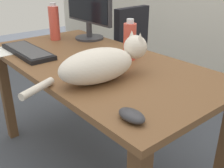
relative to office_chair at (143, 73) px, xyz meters
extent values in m
plane|color=#474C56|center=(0.29, -0.69, -0.38)|extent=(8.00, 8.00, 0.00)
cube|color=brown|center=(0.29, -0.69, 0.31)|extent=(1.44, 0.73, 0.03)
cube|color=brown|center=(-0.37, -1.00, -0.04)|extent=(0.06, 0.06, 0.68)
cube|color=brown|center=(-0.37, -0.39, -0.04)|extent=(0.06, 0.06, 0.68)
cylinder|color=black|center=(0.05, 0.00, -0.36)|extent=(0.48, 0.48, 0.04)
cylinder|color=black|center=(0.05, 0.00, -0.16)|extent=(0.06, 0.06, 0.43)
cylinder|color=black|center=(0.05, 0.00, 0.08)|extent=(0.44, 0.44, 0.06)
cube|color=black|center=(-0.14, -0.01, 0.31)|extent=(0.09, 0.36, 0.40)
cylinder|color=#333338|center=(-0.13, -0.44, 0.34)|extent=(0.20, 0.20, 0.01)
cylinder|color=#333338|center=(-0.13, -0.44, 0.39)|extent=(0.04, 0.04, 0.10)
cube|color=#333338|center=(-0.13, -0.44, 0.59)|extent=(0.48, 0.03, 0.30)
cube|color=black|center=(-0.13, -0.45, 0.59)|extent=(0.45, 0.01, 0.27)
cube|color=black|center=(-0.07, -0.92, 0.34)|extent=(0.44, 0.15, 0.02)
cube|color=#444447|center=(-0.07, -0.92, 0.36)|extent=(0.40, 0.12, 0.00)
ellipsoid|color=silver|center=(0.53, -0.86, 0.40)|extent=(0.21, 0.37, 0.15)
sphere|color=silver|center=(0.55, -0.64, 0.45)|extent=(0.11, 0.11, 0.11)
cone|color=silver|center=(0.52, -0.64, 0.50)|extent=(0.04, 0.04, 0.04)
cone|color=silver|center=(0.58, -0.65, 0.50)|extent=(0.04, 0.04, 0.04)
cylinder|color=silver|center=(0.47, -1.11, 0.35)|extent=(0.10, 0.18, 0.03)
ellipsoid|color=#333338|center=(0.86, -0.97, 0.35)|extent=(0.11, 0.06, 0.04)
cube|color=white|center=(-0.21, -0.97, 0.33)|extent=(0.22, 0.30, 0.00)
cylinder|color=#D84C3D|center=(0.39, -0.53, 0.43)|extent=(0.07, 0.07, 0.20)
cylinder|color=silver|center=(0.39, -0.53, 0.54)|extent=(0.04, 0.04, 0.02)
cylinder|color=#D84C3D|center=(-0.26, -0.63, 0.44)|extent=(0.07, 0.07, 0.23)
cylinder|color=silver|center=(-0.26, -0.63, 0.57)|extent=(0.04, 0.04, 0.02)
camera|label=1|loc=(1.41, -1.50, 0.80)|focal=42.56mm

